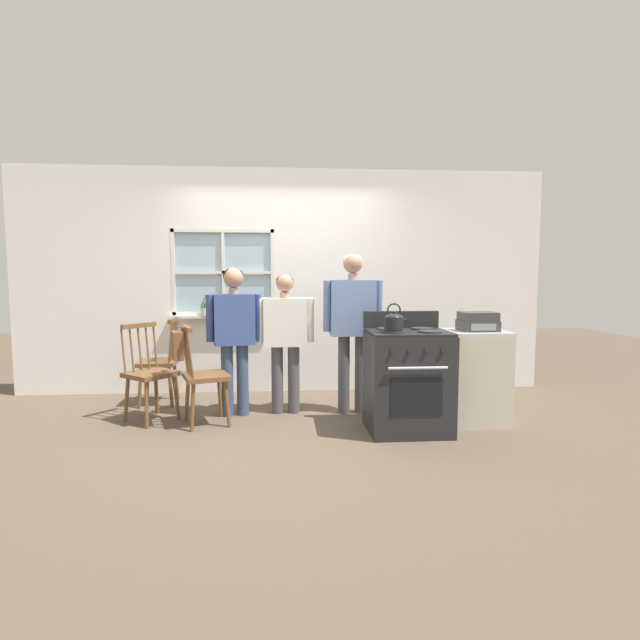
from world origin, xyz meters
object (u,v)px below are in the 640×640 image
at_px(chair_by_window, 204,377).
at_px(potted_plant, 205,308).
at_px(kettle, 394,321).
at_px(person_elderly_left, 234,327).
at_px(stove, 407,380).
at_px(chair_near_wall, 160,363).
at_px(side_counter, 475,377).
at_px(person_adult_right, 353,317).
at_px(handbag, 178,345).
at_px(person_teen_center, 285,330).
at_px(chair_center_cluster, 150,375).
at_px(stereo, 478,322).

xyz_separation_m(chair_by_window, potted_plant, (-0.17, 1.25, 0.57)).
height_order(chair_by_window, kettle, kettle).
relative_size(person_elderly_left, stove, 1.39).
height_order(chair_near_wall, side_counter, chair_near_wall).
distance_m(person_adult_right, side_counter, 1.34).
bearing_deg(handbag, person_elderly_left, 36.46).
xyz_separation_m(person_elderly_left, side_counter, (2.34, -0.43, -0.46)).
bearing_deg(person_teen_center, person_adult_right, -5.47).
distance_m(person_teen_center, stove, 1.36).
bearing_deg(potted_plant, chair_center_cluster, -109.65).
relative_size(chair_center_cluster, stereo, 2.81).
height_order(stove, potted_plant, potted_plant).
bearing_deg(person_adult_right, chair_center_cluster, -176.75).
relative_size(person_teen_center, potted_plant, 5.32).
height_order(person_elderly_left, person_teen_center, person_elderly_left).
relative_size(person_adult_right, handbag, 5.36).
bearing_deg(chair_center_cluster, chair_by_window, -66.96).
bearing_deg(kettle, chair_near_wall, 151.17).
bearing_deg(person_teen_center, chair_center_cluster, -173.81).
bearing_deg(chair_near_wall, person_adult_right, 74.07).
xyz_separation_m(person_teen_center, potted_plant, (-0.94, 0.91, 0.17)).
distance_m(kettle, handbag, 2.00).
height_order(person_adult_right, side_counter, person_adult_right).
xyz_separation_m(potted_plant, stereo, (2.77, -1.42, -0.04)).
bearing_deg(person_elderly_left, chair_center_cluster, 177.28).
relative_size(person_adult_right, potted_plant, 6.08).
relative_size(chair_near_wall, potted_plant, 3.53).
bearing_deg(person_adult_right, stove, -56.15).
xyz_separation_m(chair_near_wall, person_teen_center, (1.38, -0.47, 0.40)).
relative_size(chair_near_wall, person_adult_right, 0.58).
bearing_deg(person_adult_right, person_elderly_left, -179.93).
xyz_separation_m(chair_near_wall, chair_center_cluster, (0.05, -0.65, 0.00)).
distance_m(chair_center_cluster, side_counter, 3.17).
bearing_deg(side_counter, person_elderly_left, 169.58).
relative_size(chair_center_cluster, side_counter, 1.06).
height_order(person_teen_center, stereo, person_teen_center).
distance_m(chair_near_wall, person_adult_right, 2.21).
xyz_separation_m(stove, side_counter, (0.72, 0.19, -0.02)).
bearing_deg(kettle, chair_by_window, 164.88).
distance_m(person_adult_right, kettle, 0.80).
distance_m(stove, kettle, 0.59).
relative_size(person_elderly_left, handbag, 4.89).
bearing_deg(side_counter, person_adult_right, 159.11).
height_order(person_elderly_left, stereo, person_elderly_left).
height_order(kettle, side_counter, kettle).
height_order(chair_center_cluster, potted_plant, potted_plant).
distance_m(potted_plant, stereo, 3.11).
distance_m(chair_center_cluster, person_teen_center, 1.40).
bearing_deg(kettle, chair_center_cluster, 164.37).
relative_size(chair_center_cluster, person_teen_center, 0.66).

